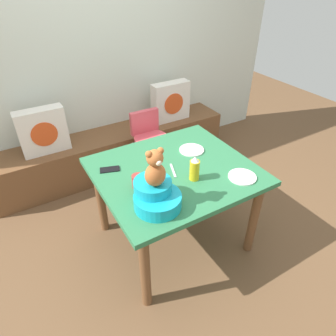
{
  "coord_description": "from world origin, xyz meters",
  "views": [
    {
      "loc": [
        -0.96,
        -1.53,
        2.02
      ],
      "look_at": [
        0.0,
        0.1,
        0.69
      ],
      "focal_mm": 31.96,
      "sensor_mm": 36.0,
      "label": 1
    }
  ],
  "objects_px": {
    "teddy_bear": "(155,169)",
    "ketchup_bottle": "(195,169)",
    "pillow_floral_right": "(171,102)",
    "highchair": "(151,140)",
    "coffee_mug": "(138,181)",
    "dining_table": "(175,180)",
    "dinner_plate_near": "(192,150)",
    "pillow_floral_left": "(43,131)",
    "dinner_plate_far": "(242,177)",
    "cell_phone": "(110,169)",
    "infant_seat_teal": "(156,196)"
  },
  "relations": [
    {
      "from": "teddy_bear",
      "to": "ketchup_bottle",
      "type": "xyz_separation_m",
      "value": [
        0.36,
        0.1,
        -0.19
      ]
    },
    {
      "from": "pillow_floral_right",
      "to": "ketchup_bottle",
      "type": "bearing_deg",
      "value": -114.78
    },
    {
      "from": "highchair",
      "to": "teddy_bear",
      "type": "relative_size",
      "value": 3.16
    },
    {
      "from": "pillow_floral_right",
      "to": "coffee_mug",
      "type": "bearing_deg",
      "value": -128.56
    },
    {
      "from": "dining_table",
      "to": "dinner_plate_near",
      "type": "relative_size",
      "value": 5.68
    },
    {
      "from": "dining_table",
      "to": "highchair",
      "type": "distance_m",
      "value": 0.86
    },
    {
      "from": "dining_table",
      "to": "pillow_floral_right",
      "type": "bearing_deg",
      "value": 60.36
    },
    {
      "from": "pillow_floral_left",
      "to": "coffee_mug",
      "type": "xyz_separation_m",
      "value": [
        0.38,
        -1.29,
        0.11
      ]
    },
    {
      "from": "coffee_mug",
      "to": "dinner_plate_far",
      "type": "xyz_separation_m",
      "value": [
        0.68,
        -0.28,
        -0.04
      ]
    },
    {
      "from": "pillow_floral_left",
      "to": "cell_phone",
      "type": "xyz_separation_m",
      "value": [
        0.29,
        -1.0,
        0.06
      ]
    },
    {
      "from": "ketchup_bottle",
      "to": "pillow_floral_right",
      "type": "bearing_deg",
      "value": 65.22
    },
    {
      "from": "pillow_floral_right",
      "to": "teddy_bear",
      "type": "bearing_deg",
      "value": -123.77
    },
    {
      "from": "pillow_floral_left",
      "to": "dining_table",
      "type": "bearing_deg",
      "value": -60.23
    },
    {
      "from": "highchair",
      "to": "coffee_mug",
      "type": "height_order",
      "value": "coffee_mug"
    },
    {
      "from": "cell_phone",
      "to": "pillow_floral_left",
      "type": "bearing_deg",
      "value": 34.35
    },
    {
      "from": "dinner_plate_near",
      "to": "teddy_bear",
      "type": "bearing_deg",
      "value": -142.72
    },
    {
      "from": "highchair",
      "to": "cell_phone",
      "type": "bearing_deg",
      "value": -137.51
    },
    {
      "from": "infant_seat_teal",
      "to": "cell_phone",
      "type": "bearing_deg",
      "value": 102.58
    },
    {
      "from": "teddy_bear",
      "to": "coffee_mug",
      "type": "relative_size",
      "value": 2.08
    },
    {
      "from": "teddy_bear",
      "to": "pillow_floral_left",
      "type": "bearing_deg",
      "value": 104.9
    },
    {
      "from": "highchair",
      "to": "dinner_plate_near",
      "type": "distance_m",
      "value": 0.7
    },
    {
      "from": "pillow_floral_left",
      "to": "highchair",
      "type": "relative_size",
      "value": 0.56
    },
    {
      "from": "highchair",
      "to": "teddy_bear",
      "type": "xyz_separation_m",
      "value": [
        -0.53,
        -1.09,
        0.5
      ]
    },
    {
      "from": "dinner_plate_near",
      "to": "dinner_plate_far",
      "type": "distance_m",
      "value": 0.5
    },
    {
      "from": "infant_seat_teal",
      "to": "coffee_mug",
      "type": "height_order",
      "value": "infant_seat_teal"
    },
    {
      "from": "dining_table",
      "to": "ketchup_bottle",
      "type": "xyz_separation_m",
      "value": [
        0.05,
        -0.17,
        0.19
      ]
    },
    {
      "from": "highchair",
      "to": "infant_seat_teal",
      "type": "bearing_deg",
      "value": -115.68
    },
    {
      "from": "pillow_floral_left",
      "to": "teddy_bear",
      "type": "height_order",
      "value": "teddy_bear"
    },
    {
      "from": "pillow_floral_left",
      "to": "ketchup_bottle",
      "type": "height_order",
      "value": "ketchup_bottle"
    },
    {
      "from": "teddy_bear",
      "to": "coffee_mug",
      "type": "height_order",
      "value": "teddy_bear"
    },
    {
      "from": "dining_table",
      "to": "ketchup_bottle",
      "type": "relative_size",
      "value": 6.14
    },
    {
      "from": "coffee_mug",
      "to": "cell_phone",
      "type": "height_order",
      "value": "coffee_mug"
    },
    {
      "from": "dining_table",
      "to": "infant_seat_teal",
      "type": "xyz_separation_m",
      "value": [
        -0.31,
        -0.27,
        0.18
      ]
    },
    {
      "from": "dining_table",
      "to": "dinner_plate_far",
      "type": "relative_size",
      "value": 5.68
    },
    {
      "from": "teddy_bear",
      "to": "cell_phone",
      "type": "distance_m",
      "value": 0.59
    },
    {
      "from": "pillow_floral_right",
      "to": "ketchup_bottle",
      "type": "distance_m",
      "value": 1.56
    },
    {
      "from": "pillow_floral_right",
      "to": "highchair",
      "type": "distance_m",
      "value": 0.66
    },
    {
      "from": "infant_seat_teal",
      "to": "teddy_bear",
      "type": "bearing_deg",
      "value": -90.0
    },
    {
      "from": "dinner_plate_far",
      "to": "pillow_floral_right",
      "type": "bearing_deg",
      "value": 77.64
    },
    {
      "from": "highchair",
      "to": "cell_phone",
      "type": "xyz_separation_m",
      "value": [
        -0.64,
        -0.59,
        0.22
      ]
    },
    {
      "from": "ketchup_bottle",
      "to": "dinner_plate_near",
      "type": "relative_size",
      "value": 0.92
    },
    {
      "from": "coffee_mug",
      "to": "dinner_plate_near",
      "type": "height_order",
      "value": "coffee_mug"
    },
    {
      "from": "dinner_plate_near",
      "to": "pillow_floral_right",
      "type": "bearing_deg",
      "value": 67.48
    },
    {
      "from": "pillow_floral_right",
      "to": "dinner_plate_far",
      "type": "distance_m",
      "value": 1.61
    },
    {
      "from": "dinner_plate_far",
      "to": "coffee_mug",
      "type": "bearing_deg",
      "value": 157.7
    },
    {
      "from": "dining_table",
      "to": "teddy_bear",
      "type": "xyz_separation_m",
      "value": [
        -0.31,
        -0.27,
        0.38
      ]
    },
    {
      "from": "pillow_floral_left",
      "to": "dining_table",
      "type": "height_order",
      "value": "pillow_floral_left"
    },
    {
      "from": "pillow_floral_left",
      "to": "dinner_plate_far",
      "type": "height_order",
      "value": "pillow_floral_left"
    },
    {
      "from": "highchair",
      "to": "ketchup_bottle",
      "type": "relative_size",
      "value": 4.27
    },
    {
      "from": "cell_phone",
      "to": "teddy_bear",
      "type": "bearing_deg",
      "value": -149.15
    }
  ]
}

